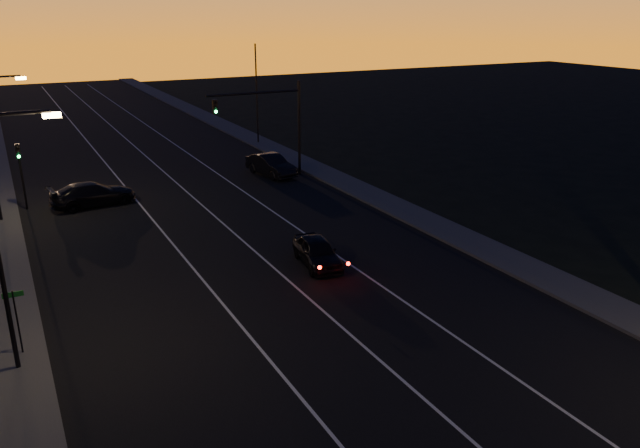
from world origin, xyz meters
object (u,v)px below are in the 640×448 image
right_car (271,165)px  signal_mast (269,114)px  lead_car (317,252)px  cross_car (93,194)px

right_car → signal_mast: bearing=-113.7°
signal_mast → right_car: signal_mast is taller
lead_car → right_car: right_car is taller
lead_car → cross_car: 17.31m
right_car → cross_car: (-13.08, -1.81, -0.03)m
signal_mast → lead_car: signal_mast is taller
signal_mast → lead_car: 17.47m
lead_car → right_car: (4.88, 17.05, 0.10)m
lead_car → right_car: bearing=74.0°
signal_mast → right_car: size_ratio=1.42×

